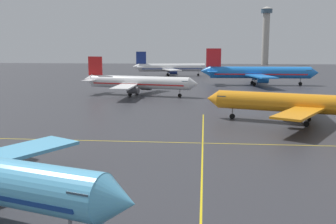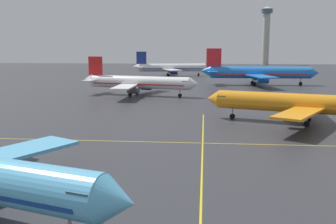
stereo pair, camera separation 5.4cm
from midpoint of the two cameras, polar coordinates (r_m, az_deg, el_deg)
airliner_second_row at (r=71.70m, az=18.76°, el=1.17°), size 32.87×28.09×10.45m
airliner_third_row at (r=108.56m, az=-4.47°, el=4.34°), size 33.95×28.86×10.64m
airliner_far_left_stand at (r=141.57m, az=13.03°, el=5.62°), size 41.14×35.59×12.82m
airliner_far_right_stand at (r=182.12m, az=0.42°, el=6.49°), size 36.02×30.66×11.23m
taxiway_markings at (r=36.33m, az=4.87°, el=-12.03°), size 116.18×86.30×0.01m
control_tower at (r=309.65m, az=14.11°, el=11.32°), size 8.82×8.82×43.31m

